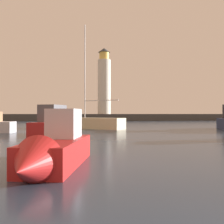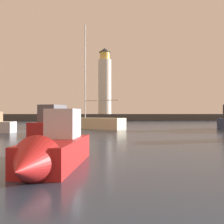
# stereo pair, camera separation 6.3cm
# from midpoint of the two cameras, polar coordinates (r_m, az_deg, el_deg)

# --- Properties ---
(ground_plane) EXTENTS (220.00, 220.00, 0.00)m
(ground_plane) POSITION_cam_midpoint_polar(r_m,az_deg,el_deg) (34.56, -1.39, -3.48)
(ground_plane) COLOR #2D3D51
(breakwater) EXTENTS (92.33, 6.17, 1.77)m
(breakwater) POSITION_cam_midpoint_polar(r_m,az_deg,el_deg) (67.67, -4.15, -1.20)
(breakwater) COLOR #423F3D
(breakwater) RESTS_ON ground_plane
(lighthouse) EXTENTS (3.42, 3.42, 17.51)m
(lighthouse) POSITION_cam_midpoint_polar(r_m,az_deg,el_deg) (68.37, -1.61, 6.52)
(lighthouse) COLOR silver
(lighthouse) RESTS_ON breakwater
(motorboat_1) EXTENTS (4.55, 7.56, 2.93)m
(motorboat_1) POSITION_cam_midpoint_polar(r_m,az_deg,el_deg) (23.78, -11.48, -2.78)
(motorboat_1) COLOR #B21E1E
(motorboat_1) RESTS_ON ground_plane
(motorboat_2) EXTENTS (2.67, 5.92, 2.33)m
(motorboat_2) POSITION_cam_midpoint_polar(r_m,az_deg,el_deg) (9.10, -12.97, -8.22)
(motorboat_2) COLOR #B21E1E
(motorboat_2) RESTS_ON ground_plane
(sailboat_moored) EXTENTS (8.36, 7.34, 13.27)m
(sailboat_moored) POSITION_cam_midpoint_polar(r_m,az_deg,el_deg) (32.37, -4.68, -2.41)
(sailboat_moored) COLOR beige
(sailboat_moored) RESTS_ON ground_plane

